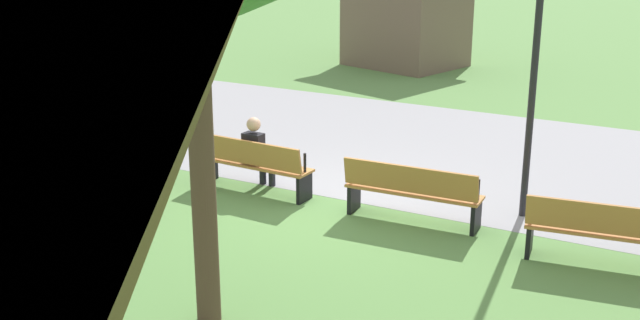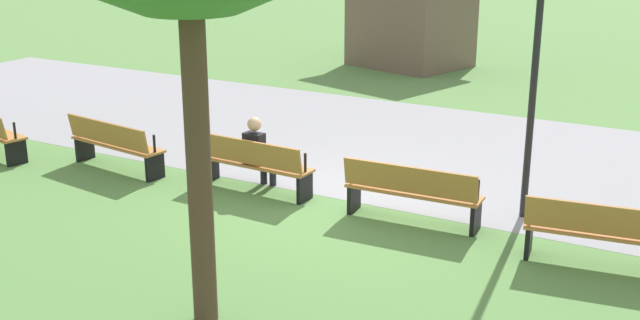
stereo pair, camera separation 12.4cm
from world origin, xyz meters
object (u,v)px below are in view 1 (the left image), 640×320
object	(u,v)px
bench_1	(112,144)
person_seated	(257,151)
bench_3	(412,191)
bench_4	(607,231)
kiosk	(406,17)
bench_2	(252,163)
lamp_post	(538,19)

from	to	relation	value
bench_1	person_seated	xyz separation A→B (m)	(2.66, 0.38, 0.16)
bench_3	bench_4	xyz separation A→B (m)	(2.66, -0.24, 0.00)
bench_3	person_seated	xyz separation A→B (m)	(-2.67, 0.14, 0.16)
bench_3	kiosk	size ratio (longest dim) A/B	0.49
bench_2	kiosk	xyz separation A→B (m)	(-2.05, 11.15, 0.91)
person_seated	bench_4	bearing A→B (deg)	-1.54
bench_4	lamp_post	size ratio (longest dim) A/B	0.49
bench_4	person_seated	distance (m)	5.35
bench_1	bench_3	distance (m)	5.34
bench_3	kiosk	xyz separation A→B (m)	(-4.72, 11.15, 0.91)
bench_2	bench_4	world-z (taller)	same
bench_2	bench_3	world-z (taller)	same
person_seated	lamp_post	bearing A→B (deg)	14.99
bench_1	bench_3	xyz separation A→B (m)	(5.34, 0.24, 0.00)
person_seated	bench_2	bearing A→B (deg)	-88.27
person_seated	bench_3	bearing A→B (deg)	-0.55
bench_1	lamp_post	distance (m)	7.18
bench_4	person_seated	xyz separation A→B (m)	(-5.33, 0.38, 0.16)
person_seated	kiosk	distance (m)	11.22
bench_1	person_seated	size ratio (longest dim) A/B	1.66
bench_3	person_seated	bearing A→B (deg)	174.35
bench_1	person_seated	world-z (taller)	person_seated
bench_1	bench_4	size ratio (longest dim) A/B	1.00
bench_3	kiosk	bearing A→B (deg)	110.39
bench_1	bench_4	bearing A→B (deg)	7.66
kiosk	bench_3	bearing A→B (deg)	-51.13
kiosk	lamp_post	bearing A→B (deg)	-43.23
bench_2	lamp_post	bearing A→B (deg)	16.95
bench_1	bench_4	world-z (taller)	same
lamp_post	kiosk	xyz separation A→B (m)	(-6.05, 10.13, -1.45)
lamp_post	kiosk	size ratio (longest dim) A/B	1.01
bench_4	person_seated	size ratio (longest dim) A/B	1.66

